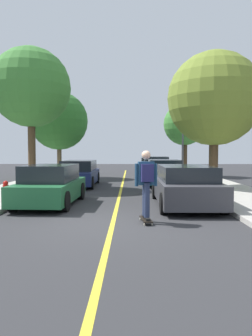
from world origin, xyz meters
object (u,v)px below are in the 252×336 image
object	(u,v)px
parked_car_right_far	(156,167)
street_tree_right_near	(185,125)
parked_car_right_near	(164,172)
skateboarder	(146,180)
streetlamp	(183,134)
street_tree_right_nearest	(214,99)
parked_car_left_nearest	(51,185)
parked_car_left_near	(79,173)
parked_car_right_farthest	(150,164)
street_tree_left_near	(59,121)
skateboard	(146,219)
street_tree_left_nearest	(31,88)
fire_hydrant	(6,191)
parked_car_right_nearest	(185,186)

from	to	relation	value
parked_car_right_far	street_tree_right_near	distance (m)	3.78
parked_car_right_near	skateboarder	size ratio (longest dim) A/B	2.69
streetlamp	street_tree_right_nearest	bearing A→B (deg)	-86.79
parked_car_left_nearest	streetlamp	bearing A→B (deg)	60.57
parked_car_left_near	street_tree_right_nearest	size ratio (longest dim) A/B	0.71
parked_car_right_farthest	street_tree_left_near	world-z (taller)	street_tree_left_near
skateboard	street_tree_left_near	bearing A→B (deg)	110.76
parked_car_right_far	skateboard	bearing A→B (deg)	-95.44
parked_car_left_nearest	parked_car_right_near	xyz separation A→B (m)	(4.60, 6.84, 0.01)
parked_car_right_far	street_tree_left_nearest	bearing A→B (deg)	-131.92
parked_car_right_near	parked_car_left_near	bearing A→B (deg)	-172.01
fire_hydrant	streetlamp	distance (m)	14.10
skateboard	skateboarder	bearing A→B (deg)	-83.04
parked_car_right_nearest	street_tree_right_near	size ratio (longest dim) A/B	0.88
fire_hydrant	skateboarder	world-z (taller)	skateboarder
parked_car_left_near	parked_car_right_nearest	world-z (taller)	parked_car_right_nearest
parked_car_right_nearest	parked_car_right_farthest	distance (m)	19.46
parked_car_right_near	street_tree_left_near	world-z (taller)	street_tree_left_near
street_tree_left_nearest	parked_car_right_near	bearing A→B (deg)	15.92
street_tree_left_near	parked_car_right_farthest	bearing A→B (deg)	50.61
parked_car_right_nearest	parked_car_right_near	bearing A→B (deg)	90.01
parked_car_right_farthest	streetlamp	xyz separation A→B (m)	(1.75, -8.06, 2.39)
parked_car_left_near	parked_car_right_farthest	world-z (taller)	parked_car_left_near
parked_car_left_near	parked_car_right_farthest	size ratio (longest dim) A/B	1.02
streetlamp	parked_car_left_near	bearing A→B (deg)	-141.39
street_tree_left_nearest	street_tree_right_near	distance (m)	11.96
street_tree_left_nearest	parked_car_right_far	bearing A→B (deg)	48.08
parked_car_right_nearest	street_tree_right_near	distance (m)	13.53
parked_car_right_nearest	street_tree_left_near	size ratio (longest dim) A/B	0.80
parked_car_left_nearest	street_tree_left_near	xyz separation A→B (m)	(-2.13, 11.13, 3.25)
parked_car_right_near	fire_hydrant	bearing A→B (deg)	-131.12
street_tree_right_nearest	parked_car_right_farthest	bearing A→B (deg)	98.16
street_tree_left_near	streetlamp	size ratio (longest dim) A/B	1.15
skateboarder	parked_car_left_nearest	bearing A→B (deg)	137.97
parked_car_right_farthest	fire_hydrant	bearing A→B (deg)	-107.40
parked_car_right_far	street_tree_right_nearest	distance (m)	8.97
street_tree_left_nearest	parked_car_right_farthest	bearing A→B (deg)	64.95
parked_car_right_far	parked_car_right_farthest	xyz separation A→B (m)	(0.00, 6.91, -0.08)
fire_hydrant	skateboard	xyz separation A→B (m)	(4.65, -2.66, -0.40)
parked_car_right_nearest	streetlamp	xyz separation A→B (m)	(1.75, 11.39, 2.35)
parked_car_right_near	streetlamp	xyz separation A→B (m)	(1.75, 4.43, 2.35)
parked_car_right_far	street_tree_left_near	xyz separation A→B (m)	(-6.74, -1.29, 3.20)
skateboarder	fire_hydrant	bearing A→B (deg)	149.99
parked_car_right_farthest	parked_car_right_near	bearing A→B (deg)	-90.00
parked_car_left_near	parked_car_right_near	size ratio (longest dim) A/B	0.96
streetlamp	street_tree_right_near	bearing A→B (deg)	76.63
street_tree_left_near	street_tree_right_near	bearing A→B (deg)	11.11
parked_car_right_near	street_tree_left_nearest	world-z (taller)	street_tree_left_nearest
street_tree_left_nearest	streetlamp	world-z (taller)	street_tree_left_nearest
street_tree_left_nearest	fire_hydrant	xyz separation A→B (m)	(0.63, -5.07, -4.47)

